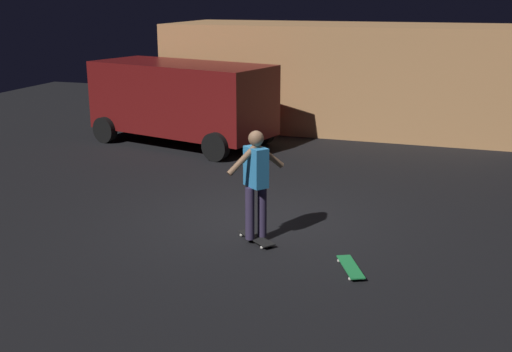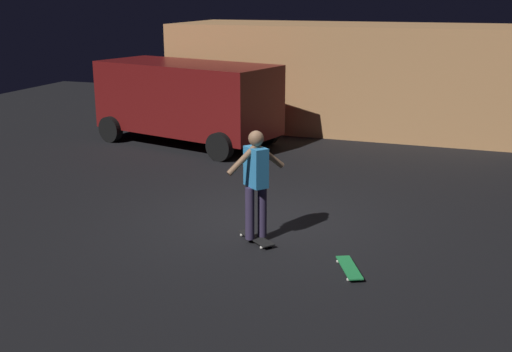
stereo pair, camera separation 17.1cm
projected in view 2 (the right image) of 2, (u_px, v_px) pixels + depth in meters
ground_plane at (262, 220)px, 10.70m from camera, size 28.00×28.00×0.00m
low_building at (346, 76)px, 17.89m from camera, size 9.53×3.52×2.88m
parked_van at (187, 98)px, 15.94m from camera, size 4.93×3.16×2.03m
skateboard_ridden at (256, 238)px, 9.75m from camera, size 0.73×0.65×0.07m
skateboard_spare at (349, 268)px, 8.69m from camera, size 0.51×0.79×0.07m
skater at (256, 177)px, 9.48m from camera, size 0.69×0.81×1.67m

